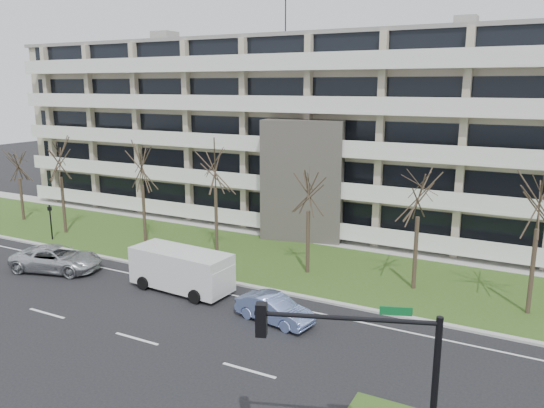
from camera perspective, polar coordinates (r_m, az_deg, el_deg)
The scene contains 18 objects.
ground at distance 26.03m, azimuth -14.35°, elevation -13.87°, with size 160.00×160.00×0.00m, color black.
grass_verge at distance 35.90m, azimuth -0.36°, elevation -5.89°, with size 90.00×10.00×0.06m, color #33501A.
curb at distance 31.82m, azimuth -4.64°, elevation -8.36°, with size 90.00×0.35×0.12m, color #B2B2AD.
sidewalk at distance 40.61m, azimuth 3.29°, elevation -3.68°, with size 90.00×2.00×0.08m, color #B2B2AD.
lane_edge_line at distance 30.67m, azimuth -6.15°, elevation -9.32°, with size 90.00×0.12×0.01m, color white.
apartment_building at distance 45.44m, azimuth 7.00°, elevation 7.73°, with size 60.50×15.10×18.75m.
silver_pickup at distance 36.14m, azimuth -22.12°, elevation -5.48°, with size 2.59×5.61×1.56m, color #B9BBC1.
blue_sedan at distance 26.63m, azimuth 0.23°, elevation -11.22°, with size 1.42×4.07×1.34m, color #7F97DC.
white_van at distance 30.64m, azimuth -9.64°, elevation -6.67°, with size 6.19×2.82×2.34m.
traffic_signal at distance 15.27m, azimuth 10.76°, elevation -17.79°, with size 4.77×1.94×5.82m.
pedestrian_signal at distance 43.07m, azimuth -22.73°, elevation -1.38°, with size 0.31×0.29×2.72m.
tree_0 at distance 49.91m, azimuth -25.67°, elevation 4.13°, with size 3.30×3.30×6.60m.
tree_1 at distance 43.95m, azimuth -21.94°, elevation 4.97°, with size 4.02×4.02×8.05m.
tree_2 at distance 39.50m, azimuth -13.88°, elevation 4.35°, with size 3.85×3.85×7.71m.
tree_3 at distance 36.11m, azimuth -6.17°, elevation 4.49°, with size 4.09×4.09×8.18m.
tree_4 at distance 31.95m, azimuth 3.97°, elevation 1.94°, with size 3.55×3.55×7.11m.
tree_5 at distance 30.30m, azimuth 15.58°, elevation 1.71°, with size 3.82×3.82×7.64m.
tree_6 at distance 28.92m, azimuth 26.95°, elevation 0.92°, with size 4.02×4.02×8.04m.
Camera 1 is at (16.00, -17.03, 11.46)m, focal length 35.00 mm.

